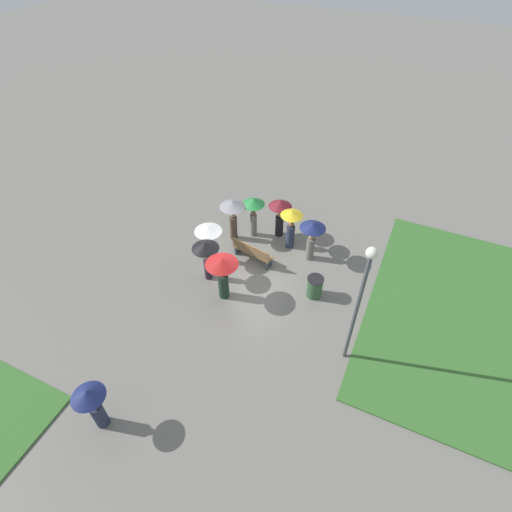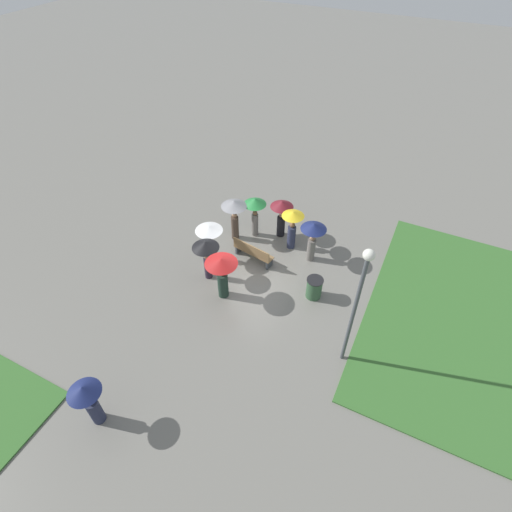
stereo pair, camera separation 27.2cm
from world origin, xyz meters
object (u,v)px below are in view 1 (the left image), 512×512
crowd_person_green (253,208)px  crowd_person_white (209,235)px  lamp_post (361,295)px  crowd_person_red (222,270)px  lone_walker_far_path (92,402)px  park_bench (252,252)px  crowd_person_grey (233,211)px  crowd_person_navy (312,233)px  trash_bin (315,287)px  crowd_person_black (206,251)px  crowd_person_yellow (291,224)px  crowd_person_maroon (280,211)px

crowd_person_green → crowd_person_white: 2.38m
lamp_post → crowd_person_red: (4.83, -0.67, -1.69)m
lamp_post → lone_walker_far_path: lamp_post is taller
park_bench → crowd_person_grey: bearing=-26.1°
crowd_person_navy → crowd_person_grey: 3.42m
crowd_person_grey → park_bench: bearing=-76.7°
park_bench → crowd_person_red: 2.34m
trash_bin → crowd_person_red: bearing=25.3°
crowd_person_white → crowd_person_navy: crowd_person_navy is taller
crowd_person_white → crowd_person_black: bearing=-130.6°
crowd_person_yellow → crowd_person_black: bearing=-177.5°
crowd_person_yellow → lone_walker_far_path: size_ratio=1.02×
crowd_person_black → trash_bin: bearing=39.6°
lamp_post → crowd_person_white: 6.83m
lamp_post → crowd_person_grey: (6.01, -3.81, -1.57)m
crowd_person_maroon → crowd_person_black: bearing=-43.8°
crowd_person_maroon → crowd_person_navy: (-1.72, 0.87, 0.05)m
crowd_person_grey → crowd_person_red: size_ratio=1.04×
crowd_person_white → crowd_person_grey: size_ratio=0.88×
crowd_person_navy → crowd_person_red: size_ratio=0.98×
lamp_post → trash_bin: lamp_post is taller
lamp_post → crowd_person_maroon: 6.72m
crowd_person_navy → crowd_person_grey: bearing=-35.1°
lone_walker_far_path → trash_bin: bearing=131.7°
lamp_post → crowd_person_white: lamp_post is taller
park_bench → crowd_person_red: crowd_person_red is taller
park_bench → lamp_post: 6.05m
crowd_person_yellow → crowd_person_black: 3.80m
park_bench → lone_walker_far_path: size_ratio=0.99×
trash_bin → crowd_person_black: crowd_person_black is taller
crowd_person_yellow → crowd_person_green: bearing=126.7°
park_bench → crowd_person_yellow: bearing=-116.3°
trash_bin → crowd_person_navy: 2.22m
crowd_person_green → lone_walker_far_path: 9.47m
park_bench → crowd_person_green: size_ratio=0.94×
park_bench → crowd_person_white: crowd_person_white is taller
crowd_person_black → crowd_person_white: bearing=141.7°
crowd_person_green → crowd_person_yellow: (-1.73, 0.05, -0.22)m
trash_bin → crowd_person_yellow: crowd_person_yellow is taller
crowd_person_black → crowd_person_navy: size_ratio=0.99×
crowd_person_grey → crowd_person_red: (-1.18, 3.13, -0.12)m
crowd_person_green → crowd_person_maroon: bearing=-158.9°
trash_bin → crowd_person_navy: bearing=-66.1°
crowd_person_white → trash_bin: bearing=-65.4°
crowd_person_red → crowd_person_maroon: bearing=-12.0°
park_bench → crowd_person_black: (1.15, 1.59, 0.94)m
crowd_person_white → crowd_person_black: crowd_person_black is taller
crowd_person_red → lone_walker_far_path: size_ratio=1.03×
trash_bin → crowd_person_navy: crowd_person_navy is taller
crowd_person_white → crowd_person_red: crowd_person_red is taller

